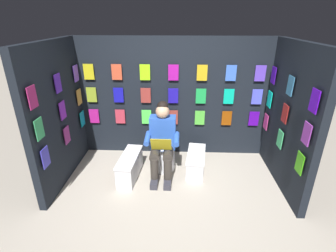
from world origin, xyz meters
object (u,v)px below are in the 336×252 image
at_px(comic_longbox_near, 196,162).
at_px(comic_longbox_far, 130,166).
at_px(toilet, 163,149).
at_px(person_reading, 162,140).

distance_m(comic_longbox_near, comic_longbox_far, 1.07).
bearing_deg(comic_longbox_far, comic_longbox_near, -162.87).
relative_size(comic_longbox_near, comic_longbox_far, 0.94).
relative_size(toilet, person_reading, 0.65).
distance_m(toilet, person_reading, 0.35).
relative_size(person_reading, comic_longbox_near, 1.61).
bearing_deg(comic_longbox_near, person_reading, 19.61).
height_order(comic_longbox_near, comic_longbox_far, comic_longbox_far).
relative_size(toilet, comic_longbox_far, 0.98).
height_order(person_reading, comic_longbox_far, person_reading).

